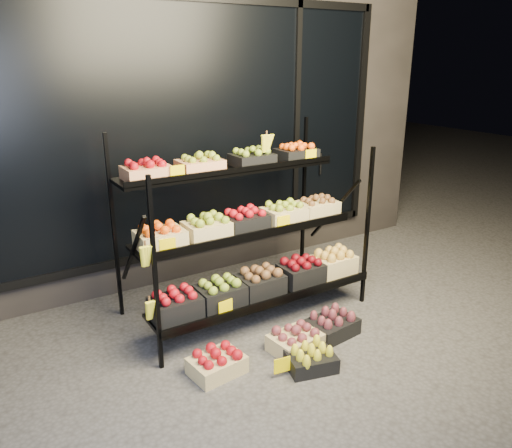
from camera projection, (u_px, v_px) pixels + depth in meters
ground at (285, 340)px, 4.16m from camera, size 24.00×24.00×0.00m
building at (158, 102)px, 5.69m from camera, size 6.00×2.08×3.50m
display_rack at (247, 231)px, 4.39m from camera, size 2.18×1.02×1.69m
tag_floor_a at (282, 370)px, 3.67m from camera, size 0.13×0.01×0.12m
floor_crate_left at (217, 362)px, 3.70m from camera, size 0.42×0.33×0.20m
floor_crate_midleft at (311, 359)px, 3.75m from camera, size 0.41×0.34×0.19m
floor_crate_midright at (296, 339)px, 4.00m from camera, size 0.43×0.34×0.20m
floor_crate_right at (332, 324)px, 4.22m from camera, size 0.44×0.34×0.20m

